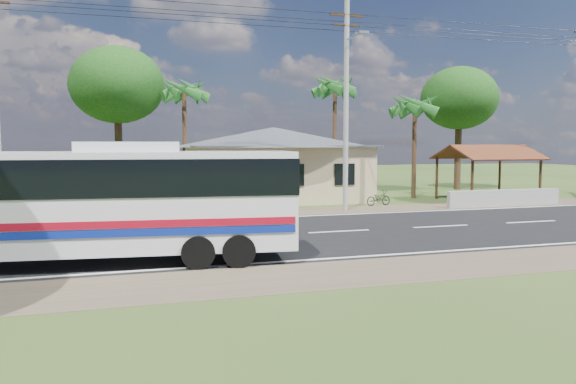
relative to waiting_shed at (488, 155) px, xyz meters
name	(u,v)px	position (x,y,z in m)	size (l,w,h in m)	color
ground	(339,232)	(-13.00, -8.50, -2.73)	(120.00, 120.00, 0.00)	#284217
road	(339,232)	(-13.00, -8.50, -2.72)	(120.00, 16.00, 0.03)	black
house	(274,156)	(-12.00, 4.50, -0.09)	(12.40, 10.00, 5.00)	tan
waiting_shed	(488,155)	(0.00, 0.00, 0.00)	(5.20, 4.48, 3.35)	#382514
concrete_barrier	(504,198)	(-1.00, -2.90, -2.28)	(7.00, 0.30, 0.90)	#9E9E99
utility_poles	(340,97)	(-10.33, -2.01, 3.04)	(32.80, 2.22, 11.00)	#9E9E99
palm_near	(415,106)	(-3.50, 2.50, 2.98)	(2.80, 2.80, 6.70)	#47301E
palm_mid	(335,87)	(-7.00, 7.00, 4.43)	(2.80, 2.80, 8.20)	#47301E
palm_far	(184,91)	(-17.00, 7.50, 3.95)	(2.80, 2.80, 7.70)	#47301E
tree_behind_house	(117,85)	(-21.00, 9.50, 4.39)	(6.00, 6.00, 9.61)	#47301E
tree_behind_shed	(459,99)	(3.00, 7.50, 3.95)	(5.60, 5.60, 9.02)	#47301E
coach_bus	(96,195)	(-21.77, -11.97, -0.74)	(11.38, 3.64, 3.47)	silver
motorcycle	(378,198)	(-7.44, -0.63, -2.31)	(0.55, 1.59, 0.83)	black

